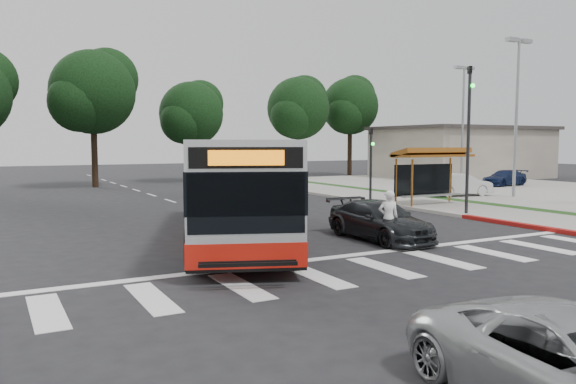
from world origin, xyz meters
TOP-DOWN VIEW (x-y plane):
  - ground at (0.00, 0.00)m, footprint 140.00×140.00m
  - sidewalk_east at (11.00, 8.00)m, footprint 4.00×40.00m
  - curb_east at (9.00, 8.00)m, footprint 0.30×40.00m
  - curb_east_red at (9.00, -2.00)m, footprint 0.32×6.00m
  - parking_lot at (23.00, 10.00)m, footprint 18.00×36.00m
  - commercial_building at (30.00, 22.00)m, footprint 14.00×10.00m
  - building_roof_cap at (30.00, 22.00)m, footprint 14.60×10.60m
  - crosswalk_ladder at (0.00, -5.00)m, footprint 18.00×2.60m
  - bus_shelter at (10.80, 5.10)m, footprint 4.20×1.60m
  - traffic_signal_ne_tall at (9.60, 1.49)m, footprint 0.18×0.37m
  - traffic_signal_ne_short at (9.60, 8.49)m, footprint 0.18×0.37m
  - lot_light_front at (18.00, 6.00)m, footprint 1.90×0.35m
  - lot_light_mid at (24.00, 16.00)m, footprint 1.90×0.35m
  - tree_ne_a at (16.08, 28.06)m, footprint 6.16×5.74m
  - tree_ne_b at (23.08, 30.06)m, footprint 6.16×5.74m
  - tree_north_a at (-1.92, 26.07)m, footprint 6.60×6.15m
  - tree_north_b at (6.07, 28.06)m, footprint 5.72×5.33m
  - transit_bus at (-1.53, 0.98)m, footprint 7.12×12.80m
  - pedestrian at (2.12, -2.50)m, footprint 0.74×0.63m
  - dark_sedan at (2.50, -1.57)m, footprint 1.87×4.45m
  - parked_car_1 at (15.50, 7.81)m, footprint 4.15×1.90m
  - parked_car_3 at (24.28, 12.07)m, footprint 4.05×2.01m

SIDE VIEW (x-z plane):
  - ground at x=0.00m, z-range 0.00..0.00m
  - crosswalk_ladder at x=0.00m, z-range 0.00..0.01m
  - parking_lot at x=23.00m, z-range 0.00..0.10m
  - sidewalk_east at x=11.00m, z-range 0.00..0.12m
  - curb_east at x=9.00m, z-range 0.00..0.15m
  - curb_east_red at x=9.00m, z-range 0.00..0.15m
  - dark_sedan at x=2.50m, z-range 0.00..1.28m
  - parked_car_3 at x=24.28m, z-range 0.10..1.23m
  - parked_car_1 at x=15.50m, z-range 0.10..1.42m
  - pedestrian at x=2.12m, z-range 0.00..1.73m
  - transit_bus at x=-1.53m, z-range 0.00..3.27m
  - commercial_building at x=30.00m, z-range 0.00..4.40m
  - bus_shelter at x=10.80m, z-range 0.92..3.78m
  - traffic_signal_ne_short at x=9.60m, z-range 0.48..4.48m
  - traffic_signal_ne_tall at x=9.60m, z-range 0.63..7.13m
  - building_roof_cap at x=30.00m, z-range 4.40..4.70m
  - tree_north_b at x=6.07m, z-range 1.45..9.88m
  - lot_light_front at x=18.00m, z-range 1.40..10.41m
  - lot_light_mid at x=24.00m, z-range 1.40..10.41m
  - tree_ne_a at x=16.08m, z-range 1.74..11.04m
  - tree_ne_b at x=23.08m, z-range 1.91..11.93m
  - tree_north_a at x=-1.92m, z-range 1.84..12.01m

